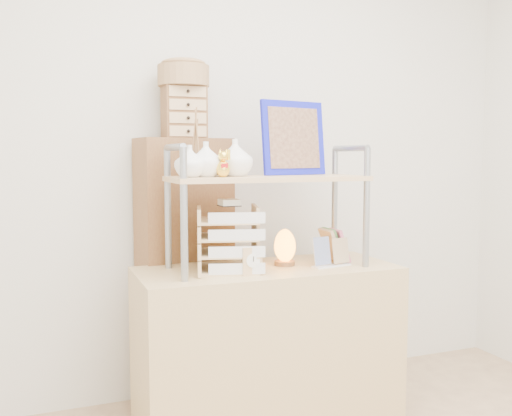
{
  "coord_description": "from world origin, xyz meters",
  "views": [
    {
      "loc": [
        -0.99,
        -1.2,
        1.26
      ],
      "look_at": [
        -0.06,
        1.2,
        1.03
      ],
      "focal_mm": 40.0,
      "sensor_mm": 36.0,
      "label": 1
    }
  ],
  "objects_px": {
    "letter_tray": "(229,243)",
    "salt_lamp": "(285,247)",
    "desk": "(268,346)",
    "cabinet": "(185,273)"
  },
  "relations": [
    {
      "from": "desk",
      "to": "salt_lamp",
      "type": "distance_m",
      "value": 0.47
    },
    {
      "from": "cabinet",
      "to": "salt_lamp",
      "type": "height_order",
      "value": "cabinet"
    },
    {
      "from": "desk",
      "to": "cabinet",
      "type": "relative_size",
      "value": 0.89
    },
    {
      "from": "letter_tray",
      "to": "salt_lamp",
      "type": "relative_size",
      "value": 1.88
    },
    {
      "from": "desk",
      "to": "cabinet",
      "type": "bearing_deg",
      "value": 129.05
    },
    {
      "from": "letter_tray",
      "to": "salt_lamp",
      "type": "bearing_deg",
      "value": 7.91
    },
    {
      "from": "desk",
      "to": "salt_lamp",
      "type": "relative_size",
      "value": 6.98
    },
    {
      "from": "desk",
      "to": "cabinet",
      "type": "distance_m",
      "value": 0.56
    },
    {
      "from": "desk",
      "to": "letter_tray",
      "type": "height_order",
      "value": "letter_tray"
    },
    {
      "from": "desk",
      "to": "letter_tray",
      "type": "bearing_deg",
      "value": -174.16
    }
  ]
}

